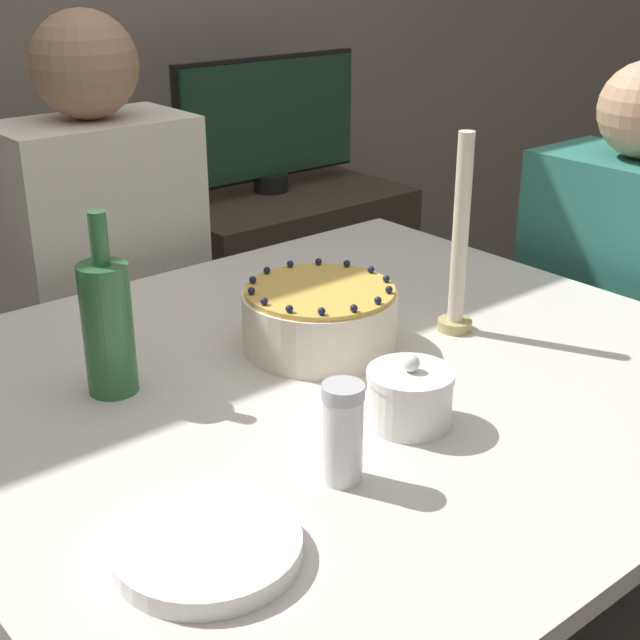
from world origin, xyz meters
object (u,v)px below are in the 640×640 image
(sugar_bowl, at_px, (410,397))
(tv_monitor, at_px, (269,122))
(candle, at_px, (459,250))
(cake, at_px, (320,318))
(person_man_blue_shirt, at_px, (111,335))
(bottle, at_px, (108,325))
(sugar_shaker, at_px, (343,433))
(person_woman_floral, at_px, (611,362))

(sugar_bowl, xyz_separation_m, tv_monitor, (0.72, 1.28, 0.11))
(sugar_bowl, distance_m, candle, 0.36)
(sugar_bowl, relative_size, candle, 0.35)
(cake, xyz_separation_m, person_man_blue_shirt, (-0.05, 0.68, -0.25))
(bottle, distance_m, tv_monitor, 1.35)
(sugar_shaker, height_order, candle, candle)
(sugar_bowl, relative_size, sugar_shaker, 0.92)
(sugar_shaker, bearing_deg, person_man_blue_shirt, 79.45)
(candle, height_order, person_man_blue_shirt, person_man_blue_shirt)
(bottle, height_order, person_woman_floral, person_woman_floral)
(cake, bearing_deg, person_woman_floral, -5.23)
(person_man_blue_shirt, bearing_deg, candle, 109.31)
(person_man_blue_shirt, distance_m, person_woman_floral, 1.12)
(candle, bearing_deg, person_man_blue_shirt, 109.31)
(bottle, relative_size, person_man_blue_shirt, 0.22)
(person_woman_floral, bearing_deg, candle, 92.33)
(cake, height_order, sugar_shaker, sugar_shaker)
(candle, bearing_deg, cake, 157.02)
(cake, bearing_deg, candle, -22.98)
(person_man_blue_shirt, bearing_deg, sugar_shaker, 79.45)
(sugar_bowl, bearing_deg, sugar_shaker, -164.15)
(cake, xyz_separation_m, bottle, (-0.34, 0.08, 0.05))
(tv_monitor, bearing_deg, candle, -111.26)
(bottle, distance_m, person_man_blue_shirt, 0.73)
(cake, relative_size, sugar_shaker, 1.92)
(sugar_shaker, bearing_deg, candle, 26.32)
(sugar_shaker, bearing_deg, bottle, 104.56)
(person_man_blue_shirt, xyz_separation_m, person_woman_floral, (0.83, -0.75, -0.05))
(person_woman_floral, height_order, tv_monitor, person_woman_floral)
(sugar_shaker, bearing_deg, sugar_bowl, 15.85)
(cake, distance_m, sugar_bowl, 0.28)
(sugar_bowl, distance_m, bottle, 0.45)
(cake, xyz_separation_m, sugar_bowl, (-0.07, -0.27, -0.01))
(sugar_shaker, relative_size, bottle, 0.48)
(sugar_bowl, distance_m, tv_monitor, 1.47)
(cake, height_order, person_woman_floral, person_woman_floral)
(bottle, xyz_separation_m, person_woman_floral, (1.12, -0.15, -0.35))
(person_woman_floral, bearing_deg, cake, 84.77)
(cake, distance_m, candle, 0.26)
(sugar_bowl, distance_m, person_woman_floral, 0.92)
(sugar_bowl, height_order, person_woman_floral, person_woman_floral)
(candle, bearing_deg, sugar_bowl, -148.50)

